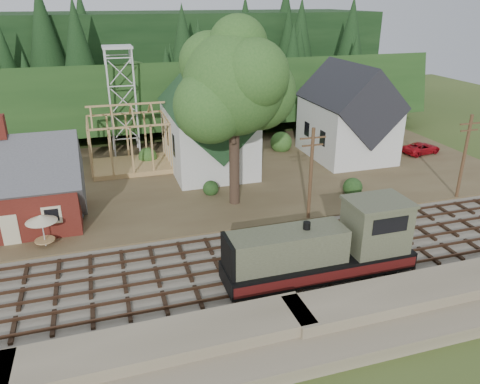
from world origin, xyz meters
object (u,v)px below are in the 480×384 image
object	(u,v)px
car_red	(421,148)
patio_set	(41,220)
locomotive	(327,249)
car_blue	(69,210)

from	to	relation	value
car_red	patio_set	bearing A→B (deg)	94.97
locomotive	car_blue	distance (m)	21.98
car_red	patio_set	world-z (taller)	patio_set
locomotive	car_blue	size ratio (longest dim) A/B	3.95
locomotive	patio_set	bearing A→B (deg)	152.05
patio_set	car_blue	bearing A→B (deg)	72.02
car_red	locomotive	bearing A→B (deg)	122.12
car_red	patio_set	distance (m)	42.05
locomotive	patio_set	distance (m)	20.46
locomotive	patio_set	size ratio (longest dim) A/B	5.03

